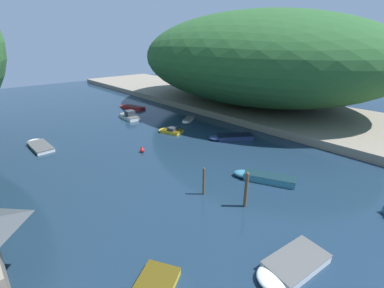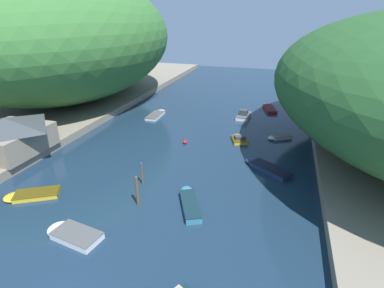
% 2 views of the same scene
% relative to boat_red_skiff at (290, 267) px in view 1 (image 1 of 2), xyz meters
% --- Properties ---
extents(water_surface, '(130.00, 130.00, 0.00)m').
position_rel_boat_red_skiff_xyz_m(water_surface, '(3.76, 23.06, -0.30)').
color(water_surface, '#192D42').
rests_on(water_surface, ground).
extents(right_bank, '(22.00, 120.00, 1.13)m').
position_rel_boat_red_skiff_xyz_m(right_bank, '(31.60, 23.06, 0.26)').
color(right_bank, gray).
rests_on(right_bank, ground).
extents(hillside_right, '(36.88, 51.63, 17.20)m').
position_rel_boat_red_skiff_xyz_m(hillside_right, '(32.70, 26.34, 9.43)').
color(hillside_right, '#285628').
rests_on(hillside_right, right_bank).
extents(boat_red_skiff, '(5.37, 2.87, 0.62)m').
position_rel_boat_red_skiff_xyz_m(boat_red_skiff, '(0.00, 0.00, 0.00)').
color(boat_red_skiff, white).
rests_on(boat_red_skiff, water_surface).
extents(boat_yellow_tender, '(3.94, 6.05, 0.70)m').
position_rel_boat_red_skiff_xyz_m(boat_yellow_tender, '(8.13, 7.34, 0.04)').
color(boat_yellow_tender, teal).
rests_on(boat_yellow_tender, water_surface).
extents(boat_navy_launch, '(2.17, 6.19, 0.46)m').
position_rel_boat_red_skiff_xyz_m(boat_navy_launch, '(-6.03, 32.07, -0.08)').
color(boat_navy_launch, white).
rests_on(boat_navy_launch, water_surface).
extents(boat_near_quay, '(3.17, 4.21, 0.89)m').
position_rel_boat_red_skiff_xyz_m(boat_near_quay, '(10.27, 24.98, -0.02)').
color(boat_near_quay, gold).
rests_on(boat_near_quay, water_surface).
extents(boat_mid_channel, '(6.19, 5.08, 0.62)m').
position_rel_boat_red_skiff_xyz_m(boat_mid_channel, '(14.70, 16.96, 0.00)').
color(boat_mid_channel, navy).
rests_on(boat_mid_channel, water_surface).
extents(boat_small_dinghy, '(2.29, 5.46, 1.54)m').
position_rel_boat_red_skiff_xyz_m(boat_small_dinghy, '(9.44, 36.01, 0.16)').
color(boat_small_dinghy, white).
rests_on(boat_small_dinghy, water_surface).
extents(boat_moored_right, '(3.37, 6.34, 0.51)m').
position_rel_boat_red_skiff_xyz_m(boat_moored_right, '(13.44, 42.21, -0.05)').
color(boat_moored_right, red).
rests_on(boat_moored_right, water_surface).
extents(boat_white_cruiser, '(3.77, 2.94, 0.49)m').
position_rel_boat_red_skiff_xyz_m(boat_white_cruiser, '(15.88, 27.28, -0.06)').
color(boat_white_cruiser, white).
rests_on(boat_white_cruiser, water_surface).
extents(mooring_post_middle, '(0.29, 0.29, 3.24)m').
position_rel_boat_red_skiff_xyz_m(mooring_post_middle, '(3.32, 5.82, 1.32)').
color(mooring_post_middle, brown).
rests_on(mooring_post_middle, water_surface).
extents(mooring_post_fourth, '(0.20, 0.20, 2.71)m').
position_rel_boat_red_skiff_xyz_m(mooring_post_fourth, '(2.05, 9.46, 1.06)').
color(mooring_post_fourth, brown).
rests_on(mooring_post_fourth, water_surface).
extents(channel_buoy_near, '(0.57, 0.57, 0.85)m').
position_rel_boat_red_skiff_xyz_m(channel_buoy_near, '(3.02, 21.32, 0.03)').
color(channel_buoy_near, red).
rests_on(channel_buoy_near, water_surface).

